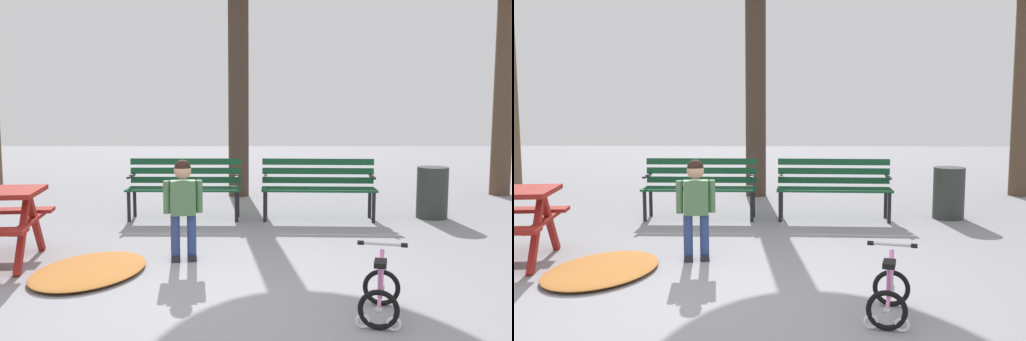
# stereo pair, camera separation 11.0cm
# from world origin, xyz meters

# --- Properties ---
(ground) EXTENTS (36.00, 36.00, 0.00)m
(ground) POSITION_xyz_m (0.00, 0.00, 0.00)
(ground) COLOR gray
(park_bench_far_left) EXTENTS (1.60, 0.46, 0.85)m
(park_bench_far_left) POSITION_xyz_m (-0.58, 3.51, 0.51)
(park_bench_far_left) COLOR #144728
(park_bench_far_left) RESTS_ON ground
(park_bench_left) EXTENTS (1.62, 0.52, 0.85)m
(park_bench_left) POSITION_xyz_m (1.32, 3.49, 0.51)
(park_bench_left) COLOR #144728
(park_bench_left) RESTS_ON ground
(child_standing) EXTENTS (0.40, 0.20, 1.06)m
(child_standing) POSITION_xyz_m (-0.30, 1.27, 0.62)
(child_standing) COLOR navy
(child_standing) RESTS_ON ground
(kids_bicycle) EXTENTS (0.47, 0.62, 0.54)m
(kids_bicycle) POSITION_xyz_m (1.41, -0.31, 0.20)
(kids_bicycle) COLOR black
(kids_bicycle) RESTS_ON ground
(leaf_pile) EXTENTS (1.27, 1.59, 0.07)m
(leaf_pile) POSITION_xyz_m (-1.15, 0.81, 0.04)
(leaf_pile) COLOR #B26B2D
(leaf_pile) RESTS_ON ground
(trash_bin) EXTENTS (0.44, 0.44, 0.74)m
(trash_bin) POSITION_xyz_m (2.97, 3.58, 0.37)
(trash_bin) COLOR #2D332D
(trash_bin) RESTS_ON ground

